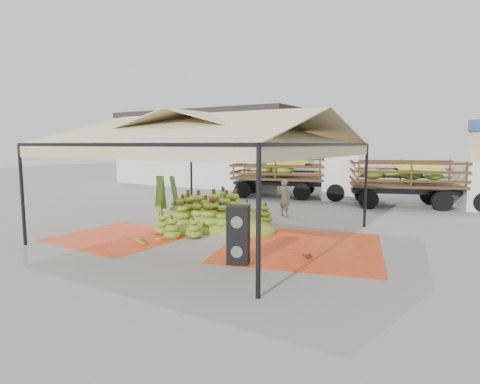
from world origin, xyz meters
The scene contains 17 objects.
ground centered at (0.00, 0.00, 0.00)m, with size 90.00×90.00×0.00m, color slate.
canopy_tent centered at (0.00, 0.00, 3.30)m, with size 8.10×8.10×4.00m.
building_white centered at (-10.00, 14.00, 2.71)m, with size 14.30×6.30×5.40m.
tarp_left centered at (-2.33, -1.83, 0.01)m, with size 3.71×3.53×0.01m, color #E74A15.
tarp_right centered at (3.20, 0.07, 0.01)m, with size 4.47×4.70×0.01m, color #EC4816.
banana_heap centered at (-0.81, 1.25, 0.61)m, with size 5.72×4.70×1.23m, color #577B19.
hand_yellow_a centered at (-0.97, -2.15, 0.09)m, with size 0.38×0.31×0.17m, color gold.
hand_yellow_b centered at (-0.87, -1.61, 0.10)m, with size 0.45×0.37×0.20m, color gold.
hand_red_a centered at (3.70, -0.90, 0.10)m, with size 0.45×0.37×0.20m, color #512412.
hand_red_b centered at (1.88, -1.39, 0.09)m, with size 0.38×0.31×0.17m, color #5B2914.
hand_green centered at (-1.37, -1.91, 0.11)m, with size 0.48×0.39×0.22m, color #4D7B19.
hanging_bunches centered at (1.17, 0.63, 2.62)m, with size 4.74×0.24×0.20m.
speaker_stack centered at (2.47, -2.27, 0.74)m, with size 0.67×0.64×1.48m.
banana_leaves centered at (-2.39, 0.56, 0.00)m, with size 0.96×1.36×3.70m, color #346B1C, non-canonical shape.
vendor centered at (0.54, 4.52, 0.77)m, with size 0.56×0.37×1.54m, color gray.
truck_left centered at (-1.25, 10.24, 1.46)m, with size 7.29×4.15×2.37m.
truck_right centered at (5.45, 10.23, 1.42)m, with size 7.06×4.52×2.30m.
Camera 1 is at (7.67, -10.64, 3.01)m, focal length 30.00 mm.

